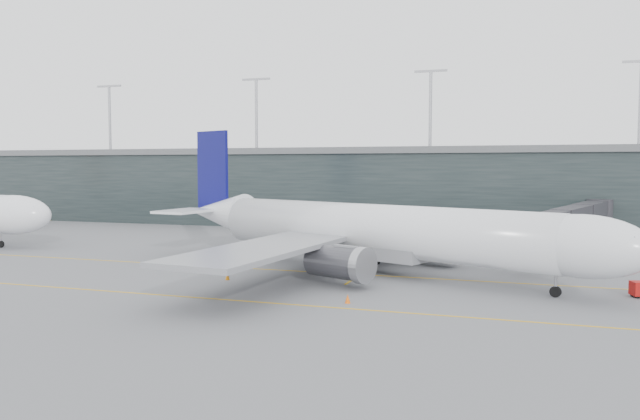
% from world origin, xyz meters
% --- Properties ---
extents(ground, '(320.00, 320.00, 0.00)m').
position_xyz_m(ground, '(0.00, 0.00, 0.00)').
color(ground, slate).
rests_on(ground, ground).
extents(taxiline_a, '(160.00, 0.25, 0.02)m').
position_xyz_m(taxiline_a, '(0.00, -4.00, 0.01)').
color(taxiline_a, gold).
rests_on(taxiline_a, ground).
extents(taxiline_b, '(160.00, 0.25, 0.02)m').
position_xyz_m(taxiline_b, '(0.00, -20.00, 0.01)').
color(taxiline_b, gold).
rests_on(taxiline_b, ground).
extents(taxiline_lead_main, '(0.25, 60.00, 0.02)m').
position_xyz_m(taxiline_lead_main, '(5.00, 20.00, 0.01)').
color(taxiline_lead_main, gold).
rests_on(taxiline_lead_main, ground).
extents(terminal, '(240.00, 36.00, 29.00)m').
position_xyz_m(terminal, '(-0.00, 58.00, 7.62)').
color(terminal, black).
rests_on(terminal, ground).
extents(main_aircraft, '(56.32, 52.01, 16.48)m').
position_xyz_m(main_aircraft, '(5.77, -2.26, 4.62)').
color(main_aircraft, white).
rests_on(main_aircraft, ground).
extents(jet_bridge, '(14.93, 44.07, 6.45)m').
position_xyz_m(jet_bridge, '(26.62, 22.93, 4.83)').
color(jet_bridge, '#28282C').
rests_on(jet_bridge, ground).
extents(uld_a, '(2.58, 2.32, 1.93)m').
position_xyz_m(uld_a, '(-5.15, 9.78, 1.02)').
color(uld_a, '#3B3B40').
rests_on(uld_a, ground).
extents(uld_b, '(2.37, 2.15, 1.76)m').
position_xyz_m(uld_b, '(-3.46, 10.98, 0.93)').
color(uld_b, '#3B3B40').
rests_on(uld_b, ground).
extents(uld_c, '(2.09, 1.73, 1.79)m').
position_xyz_m(uld_c, '(-0.96, 10.31, 0.94)').
color(uld_c, '#3B3B40').
rests_on(uld_c, ground).
extents(cone_nose, '(0.44, 0.44, 0.69)m').
position_xyz_m(cone_nose, '(31.53, -6.38, 0.35)').
color(cone_nose, orange).
rests_on(cone_nose, ground).
extents(cone_wing_stbd, '(0.48, 0.48, 0.77)m').
position_xyz_m(cone_wing_stbd, '(7.48, -18.03, 0.38)').
color(cone_wing_stbd, '#F35E0D').
rests_on(cone_wing_stbd, ground).
extents(cone_wing_port, '(0.46, 0.46, 0.73)m').
position_xyz_m(cone_wing_port, '(6.67, 10.10, 0.36)').
color(cone_wing_port, '#F13D0D').
rests_on(cone_wing_port, ground).
extents(cone_tail, '(0.48, 0.48, 0.76)m').
position_xyz_m(cone_tail, '(-7.24, -11.24, 0.38)').
color(cone_tail, orange).
rests_on(cone_tail, ground).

